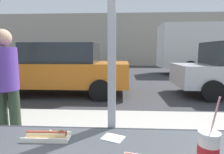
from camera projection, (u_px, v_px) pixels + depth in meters
ground_plane at (121, 81)px, 9.23m from camera, size 60.00×60.00×0.00m
sidewalk_strip at (117, 142)px, 2.89m from camera, size 16.00×2.80×0.11m
building_facade_far at (122, 40)px, 19.13m from camera, size 28.00×1.20×5.17m
soda_cup_left at (208, 150)px, 0.79m from camera, size 0.09×0.09×0.32m
hotdog_tray_far at (47, 135)px, 1.06m from camera, size 0.26×0.10×0.05m
napkin_wrapper at (113, 138)px, 1.07m from camera, size 0.15×0.13×0.00m
parked_car_orange at (63, 68)px, 6.35m from camera, size 4.42×2.05×1.71m
box_truck at (210, 48)px, 11.58m from camera, size 6.46×2.44×3.09m
pedestrian at (6, 83)px, 2.46m from camera, size 0.32×0.32×1.63m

